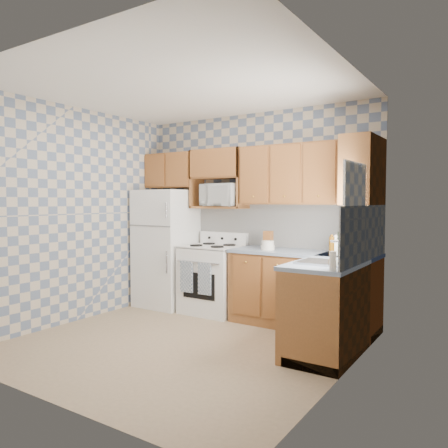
{
  "coord_description": "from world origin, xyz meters",
  "views": [
    {
      "loc": [
        2.86,
        -3.59,
        1.52
      ],
      "look_at": [
        0.05,
        0.75,
        1.25
      ],
      "focal_mm": 35.0,
      "sensor_mm": 36.0,
      "label": 1
    }
  ],
  "objects_px": {
    "refrigerator": "(166,248)",
    "stove_body": "(213,280)",
    "electric_kettle": "(336,247)",
    "microwave": "(223,195)"
  },
  "relations": [
    {
      "from": "microwave",
      "to": "electric_kettle",
      "type": "bearing_deg",
      "value": -3.74
    },
    {
      "from": "refrigerator",
      "to": "electric_kettle",
      "type": "distance_m",
      "value": 2.56
    },
    {
      "from": "refrigerator",
      "to": "microwave",
      "type": "xyz_separation_m",
      "value": [
        0.87,
        0.17,
        0.76
      ]
    },
    {
      "from": "microwave",
      "to": "stove_body",
      "type": "bearing_deg",
      "value": -109.44
    },
    {
      "from": "refrigerator",
      "to": "electric_kettle",
      "type": "bearing_deg",
      "value": -1.76
    },
    {
      "from": "refrigerator",
      "to": "stove_body",
      "type": "xyz_separation_m",
      "value": [
        0.8,
        0.03,
        -0.39
      ]
    },
    {
      "from": "refrigerator",
      "to": "stove_body",
      "type": "height_order",
      "value": "refrigerator"
    },
    {
      "from": "stove_body",
      "to": "electric_kettle",
      "type": "distance_m",
      "value": 1.83
    },
    {
      "from": "refrigerator",
      "to": "electric_kettle",
      "type": "relative_size",
      "value": 9.54
    },
    {
      "from": "refrigerator",
      "to": "stove_body",
      "type": "bearing_deg",
      "value": 1.78
    }
  ]
}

